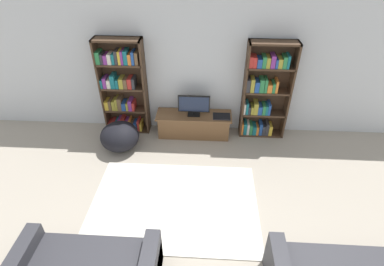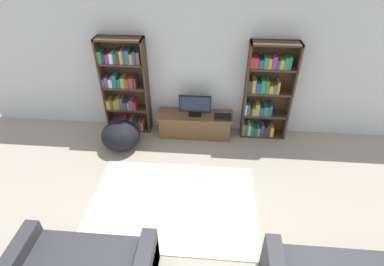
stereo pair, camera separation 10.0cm
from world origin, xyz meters
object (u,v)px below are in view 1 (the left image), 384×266
Objects in this scene: laptop at (222,116)px; beanbag_ottoman at (120,136)px; tv_stand at (194,124)px; television at (194,105)px; bookshelf_right at (264,93)px; bookshelf_left at (123,88)px.

beanbag_ottoman is (-1.93, -0.48, -0.22)m from laptop.
television is at bearing -90.00° from tv_stand.
television reaches higher than beanbag_ottoman.
beanbag_ottoman is (-2.71, -0.66, -0.67)m from bookshelf_right.
bookshelf_left is 3.13× the size of television.
tv_stand is 2.42× the size of television.
laptop is (0.55, -0.06, 0.25)m from tv_stand.
beanbag_ottoman is at bearing -158.93° from tv_stand.
television is 0.84× the size of beanbag_ottoman.
bookshelf_right is 0.92m from laptop.
beanbag_ottoman is at bearing -166.15° from laptop.
tv_stand is at bearing 90.00° from television.
television is 1.80× the size of laptop.
bookshelf_left is 2.73m from bookshelf_right.
bookshelf_right is at bearing 13.65° from beanbag_ottoman.
laptop is at bearing -4.14° from television.
beanbag_ottoman reaches higher than laptop.
bookshelf_right reaches higher than beanbag_ottoman.
television is 0.59m from laptop.
laptop is 2.00m from beanbag_ottoman.
tv_stand is 2.04× the size of beanbag_ottoman.
bookshelf_right is at bearing 6.16° from television.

